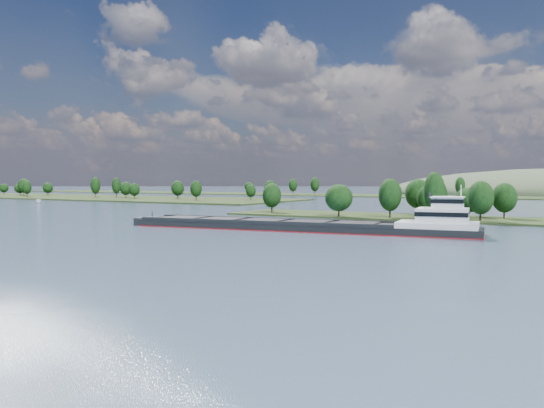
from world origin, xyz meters
The scene contains 6 objects.
ground centered at (0.00, 120.00, 0.00)m, with size 1800.00×1800.00×0.00m, color #3D4E69.
tree_island centered at (6.99, 179.09, 4.12)m, with size 100.00×33.59×15.24m.
left_bank centered at (-228.51, 260.10, 0.90)m, with size 300.00×80.00×14.90m.
back_shoreline centered at (8.75, 399.75, 0.72)m, with size 900.00×60.00×14.98m.
cargo_barge centered at (2.79, 126.75, 1.49)m, with size 87.96×21.30×11.81m.
motorboat centered at (-183.60, 188.15, 1.22)m, with size 2.38×6.33×2.45m, color silver.
Camera 1 is at (56.39, 11.61, 12.22)m, focal length 35.00 mm.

